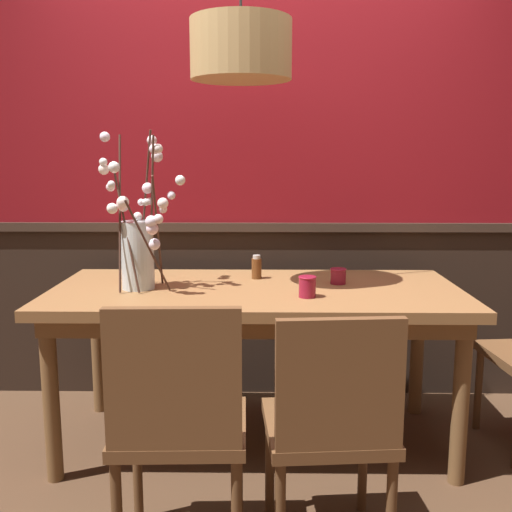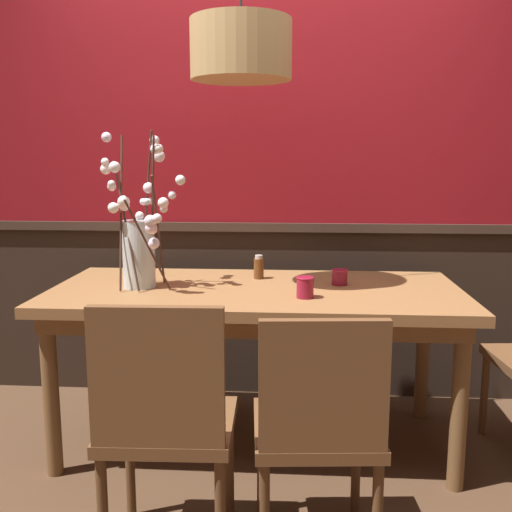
% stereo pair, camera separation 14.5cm
% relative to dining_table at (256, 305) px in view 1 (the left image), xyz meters
% --- Properties ---
extents(ground_plane, '(24.00, 24.00, 0.00)m').
position_rel_dining_table_xyz_m(ground_plane, '(0.00, 0.00, -0.69)').
color(ground_plane, '#4C3321').
extents(back_wall, '(4.94, 0.14, 2.98)m').
position_rel_dining_table_xyz_m(back_wall, '(0.00, 0.67, 0.79)').
color(back_wall, '#2D2119').
rests_on(back_wall, ground).
extents(dining_table, '(1.92, 0.88, 0.78)m').
position_rel_dining_table_xyz_m(dining_table, '(0.00, 0.00, 0.00)').
color(dining_table, olive).
rests_on(dining_table, ground).
extents(chair_far_side_right, '(0.46, 0.41, 0.92)m').
position_rel_dining_table_xyz_m(chair_far_side_right, '(0.33, 0.84, -0.17)').
color(chair_far_side_right, brown).
rests_on(chair_far_side_right, ground).
extents(chair_near_side_right, '(0.46, 0.46, 0.90)m').
position_rel_dining_table_xyz_m(chair_near_side_right, '(0.27, -0.83, -0.19)').
color(chair_near_side_right, brown).
rests_on(chair_near_side_right, ground).
extents(chair_far_side_left, '(0.45, 0.42, 0.92)m').
position_rel_dining_table_xyz_m(chair_far_side_left, '(-0.24, 0.88, -0.18)').
color(chair_far_side_left, brown).
rests_on(chair_far_side_left, ground).
extents(chair_near_side_left, '(0.46, 0.43, 0.94)m').
position_rel_dining_table_xyz_m(chair_near_side_left, '(-0.24, -0.88, -0.16)').
color(chair_near_side_left, brown).
rests_on(chair_near_side_left, ground).
extents(vase_with_blossoms, '(0.39, 0.36, 0.73)m').
position_rel_dining_table_xyz_m(vase_with_blossoms, '(-0.54, -0.03, 0.31)').
color(vase_with_blossoms, silver).
rests_on(vase_with_blossoms, dining_table).
extents(candle_holder_nearer_center, '(0.08, 0.08, 0.09)m').
position_rel_dining_table_xyz_m(candle_holder_nearer_center, '(0.23, -0.19, 0.13)').
color(candle_holder_nearer_center, maroon).
rests_on(candle_holder_nearer_center, dining_table).
extents(candle_holder_nearer_edge, '(0.08, 0.08, 0.08)m').
position_rel_dining_table_xyz_m(candle_holder_nearer_edge, '(0.40, 0.09, 0.12)').
color(candle_holder_nearer_edge, maroon).
rests_on(candle_holder_nearer_edge, dining_table).
extents(condiment_bottle, '(0.05, 0.05, 0.12)m').
position_rel_dining_table_xyz_m(condiment_bottle, '(-0.00, 0.21, 0.14)').
color(condiment_bottle, brown).
rests_on(condiment_bottle, dining_table).
extents(pendant_lamp, '(0.45, 0.45, 1.26)m').
position_rel_dining_table_xyz_m(pendant_lamp, '(-0.07, 0.00, 1.16)').
color(pendant_lamp, tan).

